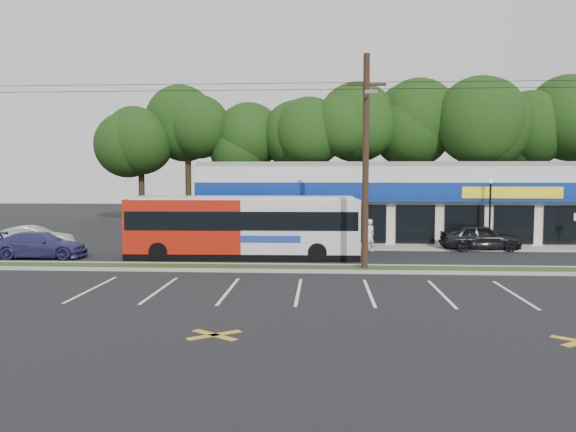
% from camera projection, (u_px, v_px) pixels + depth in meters
% --- Properties ---
extents(ground, '(120.00, 120.00, 0.00)m').
position_uv_depth(ground, '(300.00, 273.00, 25.50)').
color(ground, black).
rests_on(ground, ground).
extents(grass_strip, '(40.00, 1.60, 0.12)m').
position_uv_depth(grass_strip, '(301.00, 268.00, 26.49)').
color(grass_strip, '#213917').
rests_on(grass_strip, ground).
extents(curb_south, '(40.00, 0.25, 0.14)m').
position_uv_depth(curb_south, '(300.00, 271.00, 25.64)').
color(curb_south, '#9E9E93').
rests_on(curb_south, ground).
extents(curb_north, '(40.00, 0.25, 0.14)m').
position_uv_depth(curb_north, '(301.00, 265.00, 27.33)').
color(curb_north, '#9E9E93').
rests_on(curb_north, ground).
extents(sidewalk, '(32.00, 2.20, 0.10)m').
position_uv_depth(sidewalk, '(388.00, 248.00, 34.15)').
color(sidewalk, '#9E9E93').
rests_on(sidewalk, ground).
extents(strip_mall, '(25.00, 12.55, 5.30)m').
position_uv_depth(strip_mall, '(384.00, 200.00, 40.81)').
color(strip_mall, beige).
rests_on(strip_mall, ground).
extents(utility_pole, '(50.00, 2.77, 10.00)m').
position_uv_depth(utility_pole, '(362.00, 154.00, 25.85)').
color(utility_pole, black).
rests_on(utility_pole, ground).
extents(lamp_post, '(0.30, 0.30, 4.25)m').
position_uv_depth(lamp_post, '(490.00, 205.00, 33.40)').
color(lamp_post, black).
rests_on(lamp_post, ground).
extents(tree_line, '(46.76, 6.76, 11.83)m').
position_uv_depth(tree_line, '(356.00, 131.00, 50.52)').
color(tree_line, black).
rests_on(tree_line, ground).
extents(metrobus, '(12.43, 2.96, 3.32)m').
position_uv_depth(metrobus, '(244.00, 226.00, 30.04)').
color(metrobus, '#AE1B0D').
rests_on(metrobus, ground).
extents(car_dark, '(4.70, 2.06, 1.58)m').
position_uv_depth(car_dark, '(480.00, 237.00, 33.27)').
color(car_dark, black).
rests_on(car_dark, ground).
extents(car_silver, '(4.66, 2.22, 1.48)m').
position_uv_depth(car_silver, '(33.00, 239.00, 32.83)').
color(car_silver, '#AEB0B6').
rests_on(car_silver, ground).
extents(car_blue, '(5.00, 2.34, 1.41)m').
position_uv_depth(car_blue, '(41.00, 245.00, 30.15)').
color(car_blue, navy).
rests_on(car_blue, ground).
extents(pedestrian_a, '(0.83, 0.72, 1.92)m').
position_uv_depth(pedestrian_a, '(369.00, 236.00, 32.44)').
color(pedestrian_a, white).
rests_on(pedestrian_a, ground).
extents(pedestrian_b, '(0.78, 0.63, 1.49)m').
position_uv_depth(pedestrian_b, '(343.00, 241.00, 31.82)').
color(pedestrian_b, beige).
rests_on(pedestrian_b, ground).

